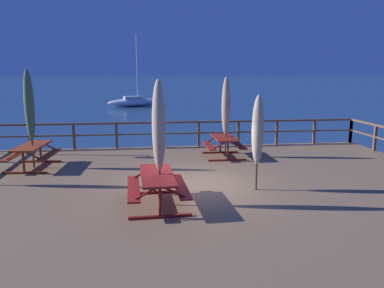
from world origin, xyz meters
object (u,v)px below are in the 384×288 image
Objects in this scene: picnic_table_front_left at (224,142)px; patio_umbrella_tall_back_left at (159,127)px; picnic_table_mid_centre at (157,182)px; sailboat_distant at (135,102)px; patio_umbrella_short_front at (226,106)px; patio_umbrella_short_back at (258,130)px; picnic_table_mid_right at (32,151)px; patio_umbrella_tall_mid_left at (29,106)px.

picnic_table_front_left is 5.74m from patio_umbrella_tall_back_left.
picnic_table_mid_centre is 0.27× the size of sailboat_distant.
picnic_table_mid_centre is 0.71× the size of patio_umbrella_short_front.
sailboat_distant reaches higher than patio_umbrella_short_back.
sailboat_distant reaches higher than picnic_table_front_left.
patio_umbrella_tall_back_left is (-2.65, -4.97, 0.02)m from patio_umbrella_short_front.
picnic_table_mid_right is at bearing 154.09° from patio_umbrella_short_back.
patio_umbrella_short_back is at bearing -25.91° from patio_umbrella_tall_mid_left.
patio_umbrella_tall_back_left is 0.92× the size of patio_umbrella_tall_mid_left.
picnic_table_front_left is 28.78m from sailboat_distant.
patio_umbrella_tall_mid_left is (-3.96, 4.09, 1.50)m from picnic_table_mid_centre.
patio_umbrella_tall_mid_left is at bearing 134.13° from picnic_table_mid_centre.
patio_umbrella_short_back is at bearing -89.42° from picnic_table_front_left.
patio_umbrella_tall_mid_left is (-4.03, 4.11, 0.16)m from patio_umbrella_tall_back_left.
patio_umbrella_tall_back_left is 1.17× the size of patio_umbrella_short_back.
patio_umbrella_tall_mid_left is at bearing -172.61° from patio_umbrella_short_front.
picnic_table_mid_centre is at bearing -45.87° from patio_umbrella_tall_mid_left.
picnic_table_front_left is 5.59m from picnic_table_mid_centre.
picnic_table_mid_right is at bearing -172.77° from patio_umbrella_short_front.
patio_umbrella_short_front reaches higher than picnic_table_mid_right.
patio_umbrella_tall_mid_left is at bearing -95.15° from sailboat_distant.
picnic_table_mid_right is 0.26× the size of sailboat_distant.
patio_umbrella_short_back is (2.69, 0.85, 1.07)m from picnic_table_mid_centre.
picnic_table_front_left is 6.84m from patio_umbrella_tall_mid_left.
patio_umbrella_short_front is at bearing 61.96° from patio_umbrella_tall_back_left.
picnic_table_mid_right is at bearing 154.34° from patio_umbrella_tall_mid_left.
patio_umbrella_tall_mid_left is at bearing 134.43° from patio_umbrella_tall_back_left.
picnic_table_mid_right is 0.67× the size of patio_umbrella_tall_back_left.
picnic_table_mid_centre is 5.89m from patio_umbrella_tall_mid_left.
patio_umbrella_short_back reaches higher than picnic_table_mid_right.
patio_umbrella_short_back is (-0.02, -4.10, -0.26)m from patio_umbrella_short_front.
patio_umbrella_tall_mid_left reaches higher than picnic_table_mid_centre.
sailboat_distant is (2.64, 29.33, -2.20)m from patio_umbrella_tall_mid_left.
patio_umbrella_short_front is (2.71, 4.95, 1.33)m from picnic_table_mid_centre.
patio_umbrella_tall_back_left reaches higher than picnic_table_mid_right.
picnic_table_front_left is 0.66× the size of patio_umbrella_short_back.
patio_umbrella_short_front is 0.91× the size of patio_umbrella_tall_mid_left.
patio_umbrella_short_front reaches higher than picnic_table_front_left.
sailboat_distant reaches higher than patio_umbrella_tall_back_left.
picnic_table_front_left is 0.52× the size of patio_umbrella_tall_mid_left.
patio_umbrella_tall_mid_left reaches higher than patio_umbrella_short_front.
picnic_table_front_left is at bearing 7.19° from patio_umbrella_tall_mid_left.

